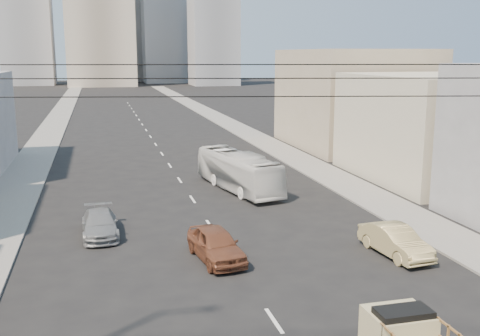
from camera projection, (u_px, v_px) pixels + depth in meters
name	position (u px, v px, depth m)	size (l,w,h in m)	color
sidewalk_left	(54.00, 125.00, 76.47)	(3.50, 180.00, 0.12)	slate
sidewalk_right	(222.00, 120.00, 82.14)	(3.50, 180.00, 0.12)	slate
lane_dashes	(153.00, 140.00, 63.17)	(0.15, 104.00, 0.01)	silver
city_bus	(238.00, 171.00, 39.90)	(2.29, 9.78, 2.72)	silver
sedan_brown	(216.00, 244.00, 26.32)	(1.81, 4.51, 1.54)	brown
sedan_tan	(395.00, 241.00, 26.95)	(1.53, 4.38, 1.44)	tan
sedan_grey	(100.00, 224.00, 29.87)	(1.83, 4.49, 1.30)	gray
overhead_wires	(368.00, 80.00, 12.46)	(23.01, 5.02, 0.72)	black
bldg_right_mid	(437.00, 127.00, 43.32)	(11.00, 14.00, 8.00)	beige
bldg_right_far	(353.00, 98.00, 58.44)	(12.00, 16.00, 10.00)	tan
midrise_ne	(166.00, 22.00, 188.91)	(16.00, 16.00, 40.00)	gray
midrise_nw	(27.00, 30.00, 174.15)	(15.00, 15.00, 34.00)	gray
midrise_back	(128.00, 19.00, 199.87)	(18.00, 18.00, 44.00)	gray
midrise_east	(213.00, 39.00, 174.00)	(14.00, 14.00, 28.00)	gray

